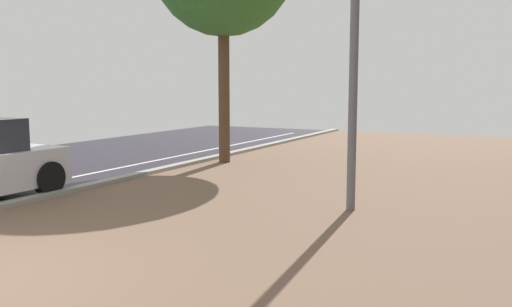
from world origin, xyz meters
The scene contains 0 objects.
Camera 1 is at (5.27, -3.02, 2.01)m, focal length 37.98 mm.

